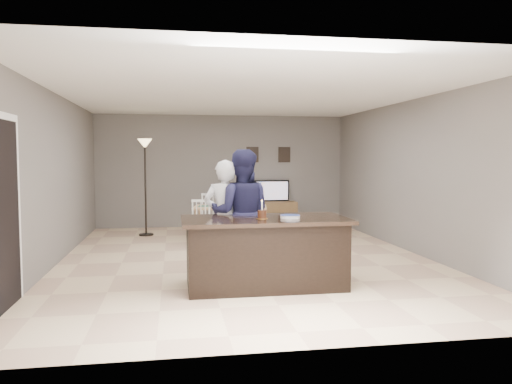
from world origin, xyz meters
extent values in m
plane|color=#DCB98D|center=(0.00, 0.00, 0.00)|extent=(8.00, 8.00, 0.00)
plane|color=slate|center=(0.00, 4.00, 1.35)|extent=(6.00, 0.00, 6.00)
plane|color=slate|center=(0.00, -4.00, 1.35)|extent=(6.00, 0.00, 6.00)
plane|color=slate|center=(-3.00, 0.00, 1.35)|extent=(0.00, 8.00, 8.00)
plane|color=slate|center=(3.00, 0.00, 1.35)|extent=(0.00, 8.00, 8.00)
plane|color=white|center=(0.00, 0.00, 2.70)|extent=(8.00, 8.00, 0.00)
cube|color=black|center=(0.00, -1.80, 0.42)|extent=(2.00, 1.00, 0.85)
cube|color=black|center=(0.00, -1.80, 0.88)|extent=(2.15, 1.10, 0.05)
cube|color=brown|center=(1.20, 3.77, 0.30)|extent=(1.20, 0.40, 0.60)
imported|color=black|center=(1.20, 3.84, 0.86)|extent=(0.91, 0.12, 0.53)
plane|color=orange|center=(1.20, 3.76, 0.87)|extent=(0.78, 0.00, 0.78)
cube|color=black|center=(0.75, 3.98, 1.75)|extent=(0.30, 0.02, 0.38)
cube|color=black|center=(1.55, 3.98, 1.75)|extent=(0.30, 0.02, 0.38)
plane|color=black|center=(-2.99, -2.30, 1.05)|extent=(0.00, 2.10, 2.10)
plane|color=white|center=(-2.99, -2.30, 2.14)|extent=(0.00, 1.02, 1.02)
imported|color=silver|center=(-0.46, -1.25, 0.83)|extent=(0.69, 0.55, 1.65)
imported|color=#1B1B3B|center=(-0.24, -1.25, 0.90)|extent=(1.00, 0.85, 1.80)
cylinder|color=gold|center=(-0.05, -1.87, 0.90)|extent=(0.16, 0.16, 0.00)
cylinder|color=#3A1D0F|center=(-0.05, -1.87, 0.96)|extent=(0.11, 0.11, 0.10)
cylinder|color=white|center=(-0.05, -1.87, 1.06)|extent=(0.02, 0.02, 0.11)
sphere|color=#FFBF4C|center=(-0.05, -1.87, 1.13)|extent=(0.02, 0.02, 0.02)
cylinder|color=white|center=(0.32, -1.88, 0.91)|extent=(0.25, 0.25, 0.01)
cylinder|color=white|center=(0.32, -1.88, 0.92)|extent=(0.25, 0.25, 0.01)
cylinder|color=white|center=(0.32, -1.88, 0.93)|extent=(0.25, 0.25, 0.01)
cylinder|color=#304595|center=(0.32, -1.88, 0.94)|extent=(0.26, 0.26, 0.00)
cube|color=tan|center=(-0.03, 1.93, 0.67)|extent=(1.59, 1.06, 0.04)
cylinder|color=tan|center=(-0.74, 1.70, 0.33)|extent=(0.06, 0.06, 0.65)
cylinder|color=tan|center=(0.67, 2.15, 0.33)|extent=(0.06, 0.06, 0.65)
cube|color=#437A5C|center=(-0.03, 1.93, 0.69)|extent=(1.32, 0.53, 0.01)
cube|color=silver|center=(-0.64, 1.38, 0.41)|extent=(0.44, 0.43, 0.04)
cylinder|color=silver|center=(-0.82, 1.26, 0.20)|extent=(0.03, 0.03, 0.39)
cylinder|color=silver|center=(-0.46, 1.49, 0.20)|extent=(0.03, 0.03, 0.39)
cube|color=silver|center=(-0.67, 1.21, 0.87)|extent=(0.35, 0.09, 0.05)
cube|color=silver|center=(0.36, 1.21, 0.41)|extent=(0.44, 0.43, 0.04)
cylinder|color=silver|center=(0.18, 1.09, 0.20)|extent=(0.03, 0.03, 0.39)
cylinder|color=silver|center=(0.53, 1.33, 0.20)|extent=(0.03, 0.03, 0.39)
cube|color=silver|center=(0.33, 1.04, 0.87)|extent=(0.35, 0.09, 0.05)
cube|color=silver|center=(-0.43, 2.64, 0.41)|extent=(0.44, 0.43, 0.04)
cylinder|color=silver|center=(-0.25, 2.76, 0.20)|extent=(0.03, 0.03, 0.39)
cylinder|color=silver|center=(-0.60, 2.52, 0.20)|extent=(0.03, 0.03, 0.39)
cube|color=silver|center=(-0.40, 2.81, 0.87)|extent=(0.35, 0.09, 0.05)
cube|color=silver|center=(0.57, 2.47, 0.41)|extent=(0.44, 0.43, 0.04)
cylinder|color=silver|center=(0.75, 2.59, 0.20)|extent=(0.03, 0.03, 0.39)
cylinder|color=silver|center=(0.39, 2.36, 0.20)|extent=(0.03, 0.03, 0.39)
cube|color=silver|center=(0.60, 2.64, 0.87)|extent=(0.35, 0.09, 0.05)
cylinder|color=black|center=(-1.77, 2.80, 0.02)|extent=(0.31, 0.31, 0.03)
cylinder|color=black|center=(-1.77, 2.80, 0.98)|extent=(0.04, 0.04, 1.91)
cone|color=#FFD58C|center=(-1.77, 2.80, 1.98)|extent=(0.31, 0.31, 0.20)
camera|label=1|loc=(-1.16, -8.13, 1.69)|focal=35.00mm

